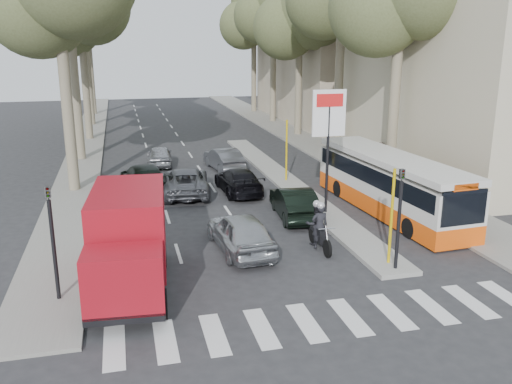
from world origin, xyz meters
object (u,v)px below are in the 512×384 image
at_px(red_truck, 129,240).
at_px(city_bus, 390,182).
at_px(silver_hatchback, 240,232).
at_px(dark_hatchback, 294,203).
at_px(motorcycle, 318,226).

xyz_separation_m(red_truck, city_bus, (11.66, 5.29, -0.22)).
height_order(silver_hatchback, red_truck, red_truck).
bearing_deg(dark_hatchback, red_truck, 42.50).
relative_size(city_bus, motorcycle, 4.67).
xyz_separation_m(dark_hatchback, city_bus, (4.44, -0.28, 0.72)).
xyz_separation_m(red_truck, motorcycle, (6.96, 1.89, -0.78)).
bearing_deg(city_bus, red_truck, -159.31).
height_order(dark_hatchback, city_bus, city_bus).
height_order(city_bus, motorcycle, city_bus).
xyz_separation_m(dark_hatchback, motorcycle, (-0.26, -3.68, 0.16)).
distance_m(dark_hatchback, motorcycle, 3.69).
bearing_deg(red_truck, city_bus, 29.06).
bearing_deg(silver_hatchback, city_bus, -163.06).
xyz_separation_m(silver_hatchback, dark_hatchback, (3.16, 3.30, -0.04)).
height_order(red_truck, city_bus, red_truck).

